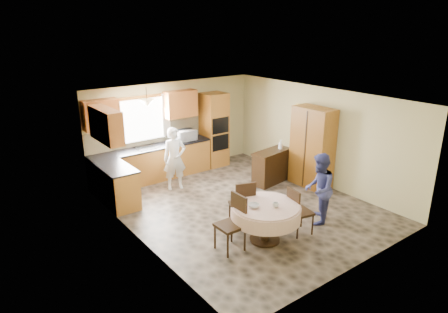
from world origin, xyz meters
TOP-DOWN VIEW (x-y plane):
  - floor at (0.00, 0.00)m, footprint 5.00×6.00m
  - ceiling at (0.00, 0.00)m, footprint 5.00×6.00m
  - wall_back at (0.00, 3.00)m, footprint 5.00×0.02m
  - wall_front at (0.00, -3.00)m, footprint 5.00×0.02m
  - wall_left at (-2.50, 0.00)m, footprint 0.02×6.00m
  - wall_right at (2.50, 0.00)m, footprint 0.02×6.00m
  - window at (-1.00, 2.98)m, footprint 1.40×0.03m
  - curtain_left at (-1.75, 2.93)m, footprint 0.22×0.02m
  - curtain_right at (-0.25, 2.93)m, footprint 0.22×0.02m
  - base_cab_back at (-0.85, 2.70)m, footprint 3.30×0.60m
  - counter_back at (-0.85, 2.70)m, footprint 3.30×0.64m
  - base_cab_left at (-2.20, 1.80)m, footprint 0.60×1.20m
  - counter_left at (-2.20, 1.80)m, footprint 0.64×1.20m
  - backsplash at (-0.85, 2.99)m, footprint 3.30×0.02m
  - wall_cab_left at (-2.05, 2.83)m, footprint 0.85×0.33m
  - wall_cab_right at (0.15, 2.83)m, footprint 0.90×0.33m
  - wall_cab_side at (-2.33, 1.80)m, footprint 0.33×1.20m
  - oven_tower at (1.15, 2.69)m, footprint 0.66×0.62m
  - oven_upper at (1.15, 2.38)m, footprint 0.56×0.01m
  - oven_lower at (1.15, 2.38)m, footprint 0.56×0.01m
  - pendant at (-1.00, 2.50)m, footprint 0.36×0.36m
  - sideboard at (1.54, 0.68)m, footprint 1.20×0.63m
  - space_heater at (2.01, 1.13)m, footprint 0.40×0.32m
  - cupboard at (2.22, -0.05)m, footprint 0.53×1.06m
  - dining_table at (-0.59, -1.41)m, footprint 1.32×1.32m
  - chair_left at (-1.24, -1.26)m, footprint 0.46×0.46m
  - chair_back at (-0.61, -0.78)m, footprint 0.57×0.57m
  - chair_right at (0.09, -1.59)m, footprint 0.49×0.49m
  - framed_picture at (2.47, 0.47)m, footprint 0.06×0.61m
  - microwave at (0.17, 2.65)m, footprint 0.54×0.37m
  - person_sink at (-0.66, 1.85)m, footprint 0.66×0.53m
  - person_dining at (0.80, -1.51)m, footprint 0.93×0.89m
  - bowl_sideboard at (1.18, 0.68)m, footprint 0.29×0.29m
  - bottle_sideboard at (1.83, 0.68)m, footprint 0.13×0.13m
  - cup_table at (-0.52, -1.59)m, footprint 0.13×0.13m
  - bowl_table at (-0.84, -1.36)m, footprint 0.25×0.25m

SIDE VIEW (x-z plane):
  - floor at x=0.00m, z-range -0.01..0.01m
  - space_heater at x=2.01m, z-range 0.00..0.49m
  - sideboard at x=1.54m, z-range 0.00..0.81m
  - base_cab_back at x=-0.85m, z-range 0.00..0.88m
  - base_cab_left at x=-2.20m, z-range 0.00..0.88m
  - chair_right at x=0.09m, z-range 0.05..1.02m
  - chair_back at x=-0.61m, z-range 0.05..1.09m
  - chair_left at x=-1.24m, z-range 0.06..1.11m
  - dining_table at x=-0.59m, z-range 0.21..0.96m
  - oven_lower at x=1.15m, z-range 0.53..0.97m
  - person_dining at x=0.80m, z-range 0.00..1.50m
  - bowl_table at x=-0.84m, z-range 0.75..0.82m
  - person_sink at x=-0.66m, z-range 0.00..1.58m
  - cup_table at x=-0.52m, z-range 0.75..0.84m
  - bowl_sideboard at x=1.18m, z-range 0.81..0.87m
  - counter_back at x=-0.85m, z-range 0.88..0.92m
  - counter_left at x=-2.20m, z-range 0.88..0.92m
  - bottle_sideboard at x=1.83m, z-range 0.81..1.11m
  - cupboard at x=2.22m, z-range 0.00..2.03m
  - oven_tower at x=1.15m, z-range 0.00..2.12m
  - microwave at x=0.17m, z-range 0.92..1.22m
  - backsplash at x=-0.85m, z-range 0.90..1.46m
  - wall_back at x=0.00m, z-range 0.00..2.50m
  - wall_front at x=0.00m, z-range 0.00..2.50m
  - wall_left at x=-2.50m, z-range 0.00..2.50m
  - wall_right at x=2.50m, z-range 0.00..2.50m
  - oven_upper at x=1.15m, z-range 1.02..1.48m
  - window at x=-1.00m, z-range 1.05..2.15m
  - curtain_left at x=-1.75m, z-range 1.08..2.22m
  - curtain_right at x=-0.25m, z-range 1.08..2.22m
  - framed_picture at x=2.47m, z-range 1.47..1.97m
  - wall_cab_left at x=-2.05m, z-range 1.55..2.27m
  - wall_cab_right at x=0.15m, z-range 1.55..2.27m
  - wall_cab_side at x=-2.33m, z-range 1.55..2.27m
  - pendant at x=-1.00m, z-range 2.03..2.21m
  - ceiling at x=0.00m, z-range 2.50..2.50m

